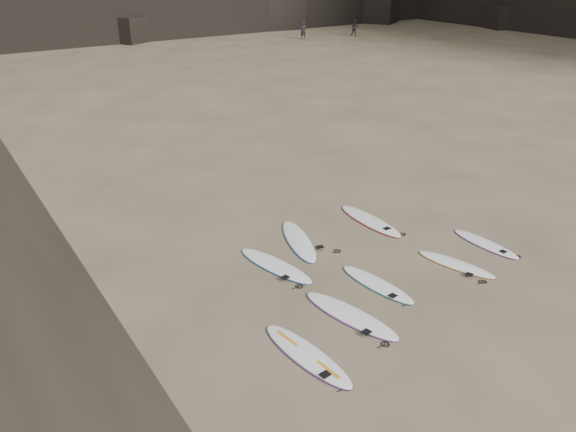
{
  "coord_description": "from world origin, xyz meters",
  "views": [
    {
      "loc": [
        -9.66,
        -8.89,
        7.81
      ],
      "look_at": [
        -2.32,
        2.19,
        1.5
      ],
      "focal_mm": 35.0,
      "sensor_mm": 36.0,
      "label": 1
    }
  ],
  "objects_px": {
    "person_a": "(303,30)",
    "person_b": "(355,28)",
    "surfboard_1": "(350,315)",
    "surfboard_5": "(275,265)",
    "surfboard_0": "(307,355)",
    "surfboard_2": "(377,284)",
    "surfboard_6": "(299,240)",
    "surfboard_3": "(456,264)",
    "surfboard_4": "(486,244)",
    "surfboard_7": "(370,220)"
  },
  "relations": [
    {
      "from": "surfboard_4",
      "to": "surfboard_5",
      "type": "bearing_deg",
      "value": 156.33
    },
    {
      "from": "surfboard_1",
      "to": "person_a",
      "type": "distance_m",
      "value": 45.84
    },
    {
      "from": "surfboard_1",
      "to": "person_b",
      "type": "height_order",
      "value": "person_b"
    },
    {
      "from": "surfboard_4",
      "to": "surfboard_7",
      "type": "bearing_deg",
      "value": 118.96
    },
    {
      "from": "surfboard_4",
      "to": "surfboard_6",
      "type": "distance_m",
      "value": 5.48
    },
    {
      "from": "surfboard_1",
      "to": "surfboard_7",
      "type": "height_order",
      "value": "same"
    },
    {
      "from": "surfboard_6",
      "to": "person_b",
      "type": "distance_m",
      "value": 44.76
    },
    {
      "from": "surfboard_0",
      "to": "surfboard_2",
      "type": "bearing_deg",
      "value": 16.47
    },
    {
      "from": "person_b",
      "to": "surfboard_4",
      "type": "bearing_deg",
      "value": -85.11
    },
    {
      "from": "surfboard_3",
      "to": "surfboard_4",
      "type": "relative_size",
      "value": 1.0
    },
    {
      "from": "surfboard_1",
      "to": "surfboard_6",
      "type": "relative_size",
      "value": 1.0
    },
    {
      "from": "surfboard_3",
      "to": "person_a",
      "type": "distance_m",
      "value": 43.57
    },
    {
      "from": "surfboard_0",
      "to": "surfboard_5",
      "type": "relative_size",
      "value": 1.0
    },
    {
      "from": "surfboard_0",
      "to": "surfboard_7",
      "type": "bearing_deg",
      "value": 31.88
    },
    {
      "from": "surfboard_2",
      "to": "surfboard_5",
      "type": "relative_size",
      "value": 0.89
    },
    {
      "from": "surfboard_3",
      "to": "person_b",
      "type": "xyz_separation_m",
      "value": [
        26.97,
        36.9,
        0.76
      ]
    },
    {
      "from": "surfboard_1",
      "to": "surfboard_5",
      "type": "distance_m",
      "value": 2.94
    },
    {
      "from": "surfboard_5",
      "to": "surfboard_6",
      "type": "distance_m",
      "value": 1.58
    },
    {
      "from": "surfboard_2",
      "to": "person_a",
      "type": "relative_size",
      "value": 1.48
    },
    {
      "from": "surfboard_5",
      "to": "surfboard_7",
      "type": "xyz_separation_m",
      "value": [
        4.01,
        0.7,
        0.0
      ]
    },
    {
      "from": "surfboard_1",
      "to": "surfboard_6",
      "type": "xyz_separation_m",
      "value": [
        1.11,
        3.76,
        0.0
      ]
    },
    {
      "from": "surfboard_5",
      "to": "person_b",
      "type": "relative_size",
      "value": 1.66
    },
    {
      "from": "surfboard_0",
      "to": "person_b",
      "type": "distance_m",
      "value": 49.88
    },
    {
      "from": "surfboard_7",
      "to": "person_b",
      "type": "xyz_separation_m",
      "value": [
        27.13,
        33.53,
        0.75
      ]
    },
    {
      "from": "surfboard_4",
      "to": "surfboard_5",
      "type": "xyz_separation_m",
      "value": [
        -5.81,
        2.34,
        0.01
      ]
    },
    {
      "from": "person_a",
      "to": "person_b",
      "type": "height_order",
      "value": "person_a"
    },
    {
      "from": "surfboard_4",
      "to": "person_b",
      "type": "xyz_separation_m",
      "value": [
        25.33,
        36.57,
        0.76
      ]
    },
    {
      "from": "surfboard_7",
      "to": "surfboard_6",
      "type": "bearing_deg",
      "value": 177.49
    },
    {
      "from": "surfboard_0",
      "to": "surfboard_1",
      "type": "xyz_separation_m",
      "value": [
        1.68,
        0.61,
        0.0
      ]
    },
    {
      "from": "surfboard_1",
      "to": "surfboard_5",
      "type": "relative_size",
      "value": 1.03
    },
    {
      "from": "surfboard_7",
      "to": "surfboard_4",
      "type": "bearing_deg",
      "value": -58.96
    },
    {
      "from": "person_a",
      "to": "person_b",
      "type": "xyz_separation_m",
      "value": [
        5.57,
        -1.04,
        -0.0
      ]
    },
    {
      "from": "surfboard_4",
      "to": "surfboard_6",
      "type": "height_order",
      "value": "surfboard_6"
    },
    {
      "from": "surfboard_0",
      "to": "person_b",
      "type": "bearing_deg",
      "value": 43.28
    },
    {
      "from": "surfboard_6",
      "to": "person_a",
      "type": "distance_m",
      "value": 42.11
    },
    {
      "from": "person_b",
      "to": "surfboard_5",
      "type": "bearing_deg",
      "value": -92.69
    },
    {
      "from": "surfboard_0",
      "to": "surfboard_7",
      "type": "distance_m",
      "value": 6.9
    },
    {
      "from": "surfboard_4",
      "to": "surfboard_5",
      "type": "distance_m",
      "value": 6.26
    },
    {
      "from": "surfboard_0",
      "to": "surfboard_1",
      "type": "height_order",
      "value": "surfboard_1"
    },
    {
      "from": "person_b",
      "to": "surfboard_0",
      "type": "bearing_deg",
      "value": -91.19
    },
    {
      "from": "surfboard_1",
      "to": "surfboard_2",
      "type": "height_order",
      "value": "surfboard_1"
    },
    {
      "from": "surfboard_6",
      "to": "surfboard_7",
      "type": "height_order",
      "value": "same"
    },
    {
      "from": "surfboard_6",
      "to": "surfboard_4",
      "type": "bearing_deg",
      "value": -16.97
    },
    {
      "from": "surfboard_6",
      "to": "person_b",
      "type": "relative_size",
      "value": 1.71
    },
    {
      "from": "surfboard_2",
      "to": "surfboard_5",
      "type": "distance_m",
      "value": 2.8
    },
    {
      "from": "surfboard_2",
      "to": "surfboard_3",
      "type": "height_order",
      "value": "surfboard_2"
    },
    {
      "from": "surfboard_0",
      "to": "surfboard_2",
      "type": "height_order",
      "value": "surfboard_0"
    },
    {
      "from": "surfboard_2",
      "to": "person_b",
      "type": "bearing_deg",
      "value": 44.61
    },
    {
      "from": "surfboard_2",
      "to": "person_a",
      "type": "height_order",
      "value": "person_a"
    },
    {
      "from": "surfboard_6",
      "to": "surfboard_7",
      "type": "xyz_separation_m",
      "value": [
        2.66,
        -0.13,
        0.0
      ]
    }
  ]
}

